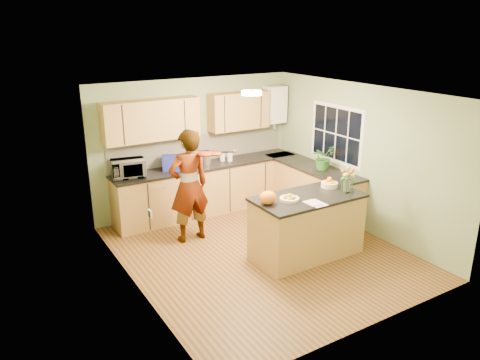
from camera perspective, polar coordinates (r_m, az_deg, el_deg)
floor at (r=7.46m, az=2.53°, el=-8.79°), size 4.50×4.50×0.00m
ceiling at (r=6.70m, az=2.84°, el=10.60°), size 4.00×4.50×0.02m
wall_back at (r=8.86m, az=-5.47°, el=4.23°), size 4.00×0.02×2.50m
wall_front at (r=5.39m, az=16.20°, el=-5.99°), size 4.00×0.02×2.50m
wall_left at (r=6.15m, az=-13.02°, el=-2.64°), size 0.02×4.50×2.50m
wall_right at (r=8.22m, az=14.35°, el=2.61°), size 0.02×4.50×2.50m
back_counter at (r=8.87m, az=-3.89°, el=-0.97°), size 3.64×0.62×0.94m
right_counter at (r=8.85m, az=8.69°, el=-1.19°), size 0.62×2.24×0.94m
splashback at (r=8.90m, az=-4.84°, el=3.99°), size 3.60×0.02×0.52m
upper_cabinets at (r=8.51m, az=-6.16°, el=7.76°), size 3.20×0.34×0.70m
boiler at (r=9.44m, az=4.26°, el=9.16°), size 0.40×0.30×0.86m
window_right at (r=8.56m, az=11.63°, el=5.50°), size 0.01×1.30×1.05m
light_switch at (r=5.60m, az=-10.92°, el=-4.04°), size 0.02×0.09×0.09m
ceiling_lamp at (r=6.95m, az=1.43°, el=10.58°), size 0.30×0.30×0.07m
peninsula_island at (r=7.26m, az=8.13°, el=-5.52°), size 1.69×0.86×0.97m
fruit_dish at (r=6.86m, az=6.05°, el=-2.17°), size 0.29×0.29×0.10m
orange_bowl at (r=7.51m, az=10.85°, el=-0.37°), size 0.26×0.26×0.15m
flower_vase at (r=7.25m, az=12.99°, el=0.71°), size 0.24×0.24×0.45m
orange_bag at (r=6.69m, az=3.41°, el=-2.15°), size 0.29×0.26×0.19m
papers at (r=6.81m, az=9.25°, el=-2.81°), size 0.22×0.30×0.01m
violinist at (r=7.57m, az=-6.25°, el=-0.76°), size 0.69×0.45×1.87m
violin at (r=7.29m, az=-4.24°, el=3.19°), size 0.66×0.57×0.17m
microwave at (r=8.14m, az=-13.46°, el=1.37°), size 0.61×0.47×0.31m
blue_box at (r=8.41m, az=-8.35°, el=2.09°), size 0.39×0.34×0.26m
kettle at (r=8.67m, az=-4.08°, el=2.75°), size 0.18×0.18×0.33m
jar_cream at (r=8.90m, az=-2.16°, el=2.82°), size 0.11×0.11×0.15m
jar_white at (r=8.88m, az=-1.24°, el=2.79°), size 0.12×0.12×0.15m
potted_plant at (r=8.44m, az=10.09°, el=2.73°), size 0.48×0.45×0.45m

